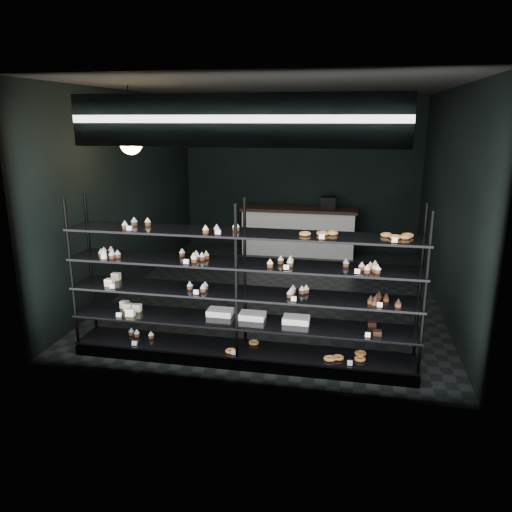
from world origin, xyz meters
name	(u,v)px	position (x,y,z in m)	size (l,w,h in m)	color
room	(279,196)	(0.00, 0.00, 1.60)	(5.01, 6.01, 3.20)	black
display_shelf	(239,311)	(-0.07, -2.45, 0.63)	(4.00, 0.50, 1.91)	black
signage	(233,120)	(0.00, -2.93, 2.75)	(3.30, 0.05, 0.50)	#0B1639
pendant_lamp	(131,143)	(-1.76, -1.42, 2.45)	(0.29, 0.29, 0.87)	black
service_counter	(299,230)	(0.05, 2.50, 0.50)	(2.38, 0.65, 1.23)	silver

